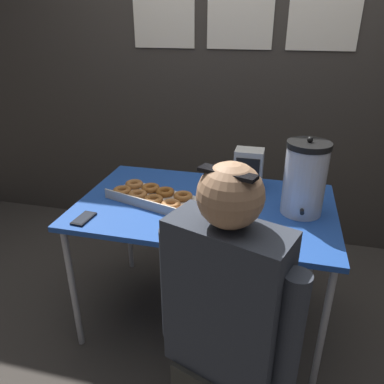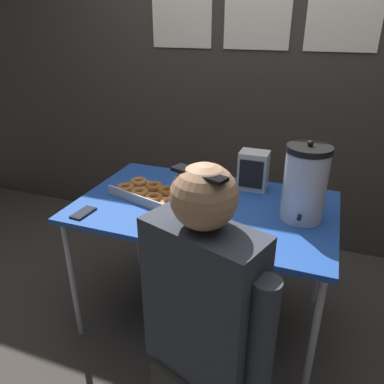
{
  "view_description": "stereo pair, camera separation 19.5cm",
  "coord_description": "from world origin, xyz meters",
  "px_view_note": "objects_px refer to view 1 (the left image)",
  "views": [
    {
      "loc": [
        0.36,
        -1.72,
        1.65
      ],
      "look_at": [
        -0.07,
        0.0,
        0.83
      ],
      "focal_mm": 35.0,
      "sensor_mm": 36.0,
      "label": 1
    },
    {
      "loc": [
        0.54,
        -1.66,
        1.65
      ],
      "look_at": [
        -0.07,
        0.0,
        0.83
      ],
      "focal_mm": 35.0,
      "sensor_mm": 36.0,
      "label": 2
    }
  ],
  "objects_px": {
    "donut_box": "(157,197)",
    "space_heater": "(249,168)",
    "coffee_urn": "(305,178)",
    "cell_phone": "(84,219)",
    "person_seated": "(224,330)"
  },
  "relations": [
    {
      "from": "coffee_urn",
      "to": "person_seated",
      "type": "relative_size",
      "value": 0.31
    },
    {
      "from": "coffee_urn",
      "to": "space_heater",
      "type": "distance_m",
      "value": 0.4
    },
    {
      "from": "donut_box",
      "to": "person_seated",
      "type": "bearing_deg",
      "value": -37.55
    },
    {
      "from": "coffee_urn",
      "to": "person_seated",
      "type": "distance_m",
      "value": 0.83
    },
    {
      "from": "donut_box",
      "to": "space_heater",
      "type": "height_order",
      "value": "space_heater"
    },
    {
      "from": "donut_box",
      "to": "person_seated",
      "type": "xyz_separation_m",
      "value": [
        0.48,
        -0.66,
        -0.18
      ]
    },
    {
      "from": "space_heater",
      "to": "person_seated",
      "type": "xyz_separation_m",
      "value": [
        0.03,
        -0.97,
        -0.27
      ]
    },
    {
      "from": "coffee_urn",
      "to": "cell_phone",
      "type": "height_order",
      "value": "coffee_urn"
    },
    {
      "from": "donut_box",
      "to": "cell_phone",
      "type": "distance_m",
      "value": 0.4
    },
    {
      "from": "cell_phone",
      "to": "space_heater",
      "type": "distance_m",
      "value": 0.95
    },
    {
      "from": "cell_phone",
      "to": "space_heater",
      "type": "height_order",
      "value": "space_heater"
    },
    {
      "from": "cell_phone",
      "to": "person_seated",
      "type": "xyz_separation_m",
      "value": [
        0.76,
        -0.38,
        -0.17
      ]
    },
    {
      "from": "cell_phone",
      "to": "person_seated",
      "type": "relative_size",
      "value": 0.11
    },
    {
      "from": "donut_box",
      "to": "coffee_urn",
      "type": "relative_size",
      "value": 1.54
    },
    {
      "from": "donut_box",
      "to": "coffee_urn",
      "type": "distance_m",
      "value": 0.76
    }
  ]
}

